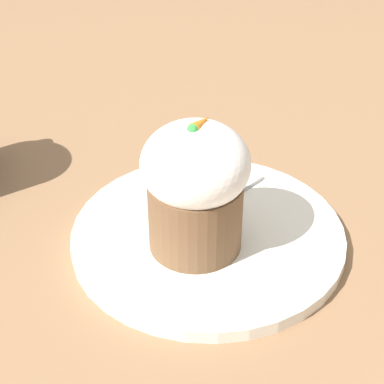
{
  "coord_description": "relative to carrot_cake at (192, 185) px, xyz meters",
  "views": [
    {
      "loc": [
        -0.36,
        -0.21,
        0.34
      ],
      "look_at": [
        -0.02,
        0.0,
        0.06
      ],
      "focal_mm": 60.0,
      "sensor_mm": 36.0,
      "label": 1
    }
  ],
  "objects": [
    {
      "name": "ground_plane",
      "position": [
        0.02,
        -0.0,
        -0.07
      ],
      "size": [
        4.0,
        4.0,
        0.0
      ],
      "primitive_type": "plane",
      "color": "#846042"
    },
    {
      "name": "dessert_plate",
      "position": [
        0.02,
        -0.0,
        -0.06
      ],
      "size": [
        0.23,
        0.23,
        0.01
      ],
      "color": "white",
      "rests_on": "ground_plane"
    },
    {
      "name": "carrot_cake",
      "position": [
        0.0,
        0.0,
        0.0
      ],
      "size": [
        0.08,
        0.08,
        0.11
      ],
      "color": "brown",
      "rests_on": "dessert_plate"
    },
    {
      "name": "spoon",
      "position": [
        0.02,
        0.02,
        -0.05
      ],
      "size": [
        0.14,
        0.05,
        0.01
      ],
      "color": "#B7B7BC",
      "rests_on": "dessert_plate"
    }
  ]
}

